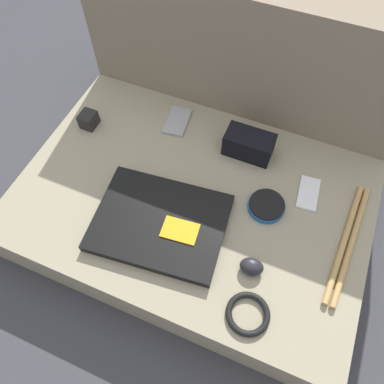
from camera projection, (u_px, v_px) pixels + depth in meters
The scene contains 12 objects.
ground_plane at pixel (192, 220), 1.13m from camera, with size 8.00×8.00×0.00m, color #38383D.
couch_seat at pixel (192, 209), 1.07m from camera, with size 0.94×0.64×0.14m.
couch_backrest at pixel (247, 64), 1.11m from camera, with size 0.94×0.20×0.51m.
laptop at pixel (160, 223), 0.95m from camera, with size 0.36×0.29×0.03m.
computer_mouse at pixel (252, 267), 0.89m from camera, with size 0.06×0.05×0.03m.
speaker_puck at pixel (266, 206), 0.98m from camera, with size 0.10×0.10×0.02m.
phone_silver at pixel (177, 121), 1.14m from camera, with size 0.08×0.12×0.01m.
phone_black at pixel (308, 193), 1.01m from camera, with size 0.06×0.11×0.01m.
camera_pouch at pixel (249, 145), 1.06m from camera, with size 0.14×0.07×0.07m.
charger_brick at pixel (89, 120), 1.12m from camera, with size 0.04×0.05×0.05m.
cable_coil at pixel (248, 314), 0.84m from camera, with size 0.10×0.10×0.01m.
drumstick_pair at pixel (348, 242), 0.93m from camera, with size 0.06×0.35×0.02m.
Camera 1 is at (0.20, -0.48, 1.01)m, focal length 35.00 mm.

